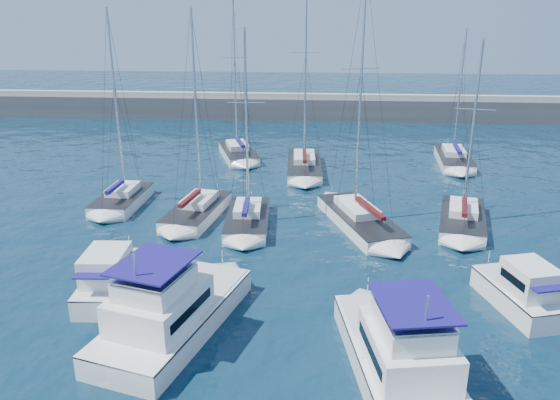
# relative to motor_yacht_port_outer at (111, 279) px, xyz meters

# --- Properties ---
(ground) EXTENTS (220.00, 220.00, 0.00)m
(ground) POSITION_rel_motor_yacht_port_outer_xyz_m (9.68, 0.26, -0.94)
(ground) COLOR black
(ground) RESTS_ON ground
(breakwater) EXTENTS (160.00, 6.00, 4.45)m
(breakwater) POSITION_rel_motor_yacht_port_outer_xyz_m (9.68, 52.26, 0.11)
(breakwater) COLOR #424244
(breakwater) RESTS_ON ground
(motor_yacht_port_outer) EXTENTS (2.93, 6.50, 3.20)m
(motor_yacht_port_outer) POSITION_rel_motor_yacht_port_outer_xyz_m (0.00, 0.00, 0.00)
(motor_yacht_port_outer) COLOR silver
(motor_yacht_port_outer) RESTS_ON ground
(motor_yacht_port_inner) EXTENTS (6.50, 10.58, 4.69)m
(motor_yacht_port_inner) POSITION_rel_motor_yacht_port_outer_xyz_m (4.24, -3.61, 0.19)
(motor_yacht_port_inner) COLOR silver
(motor_yacht_port_inner) RESTS_ON ground
(motor_yacht_stbd_inner) EXTENTS (5.26, 10.03, 4.69)m
(motor_yacht_stbd_inner) POSITION_rel_motor_yacht_port_outer_xyz_m (14.88, -6.25, 0.19)
(motor_yacht_stbd_inner) COLOR silver
(motor_yacht_stbd_inner) RESTS_ON ground
(motor_yacht_stbd_outer) EXTENTS (3.77, 5.95, 3.20)m
(motor_yacht_stbd_outer) POSITION_rel_motor_yacht_port_outer_xyz_m (21.94, 0.04, 0.00)
(motor_yacht_stbd_outer) COLOR silver
(motor_yacht_stbd_outer) RESTS_ON ground
(sailboat_mid_a) EXTENTS (3.25, 6.90, 15.40)m
(sailboat_mid_a) POSITION_rel_motor_yacht_port_outer_xyz_m (-4.42, 14.05, -0.40)
(sailboat_mid_a) COLOR silver
(sailboat_mid_a) RESTS_ON ground
(sailboat_mid_b) EXTENTS (4.21, 8.22, 15.35)m
(sailboat_mid_b) POSITION_rel_motor_yacht_port_outer_xyz_m (2.15, 11.94, -0.41)
(sailboat_mid_b) COLOR silver
(sailboat_mid_b) RESTS_ON ground
(sailboat_mid_c) EXTENTS (3.40, 7.59, 14.13)m
(sailboat_mid_c) POSITION_rel_motor_yacht_port_outer_xyz_m (6.16, 10.48, -0.42)
(sailboat_mid_c) COLOR silver
(sailboat_mid_c) RESTS_ON ground
(sailboat_mid_d) EXTENTS (6.25, 10.16, 17.90)m
(sailboat_mid_d) POSITION_rel_motor_yacht_port_outer_xyz_m (14.25, 11.10, -0.40)
(sailboat_mid_d) COLOR silver
(sailboat_mid_d) RESTS_ON ground
(sailboat_mid_e) EXTENTS (4.80, 8.42, 13.36)m
(sailboat_mid_e) POSITION_rel_motor_yacht_port_outer_xyz_m (21.67, 11.63, -0.43)
(sailboat_mid_e) COLOR silver
(sailboat_mid_e) RESTS_ON ground
(sailboat_back_a) EXTENTS (5.43, 8.59, 16.45)m
(sailboat_back_a) POSITION_rel_motor_yacht_port_outer_xyz_m (2.65, 29.34, -0.40)
(sailboat_back_a) COLOR silver
(sailboat_back_a) RESTS_ON ground
(sailboat_back_b) EXTENTS (3.62, 9.91, 17.89)m
(sailboat_back_b) POSITION_rel_motor_yacht_port_outer_xyz_m (9.76, 24.99, -0.40)
(sailboat_back_b) COLOR silver
(sailboat_back_b) RESTS_ON ground
(sailboat_back_c) EXTENTS (3.75, 8.81, 13.48)m
(sailboat_back_c) POSITION_rel_motor_yacht_port_outer_xyz_m (24.81, 28.68, -0.44)
(sailboat_back_c) COLOR silver
(sailboat_back_c) RESTS_ON ground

